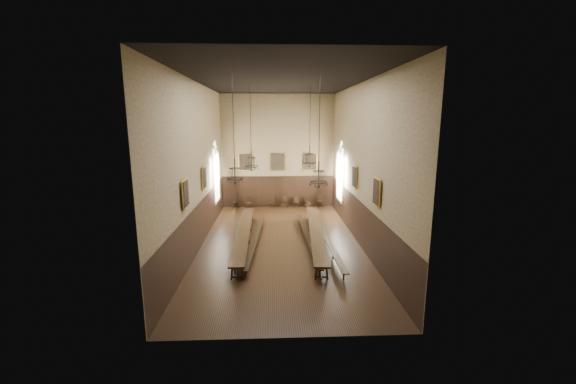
{
  "coord_description": "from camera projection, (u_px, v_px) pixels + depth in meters",
  "views": [
    {
      "loc": [
        -0.41,
        -19.29,
        6.94
      ],
      "look_at": [
        0.49,
        1.5,
        2.72
      ],
      "focal_mm": 22.0,
      "sensor_mm": 36.0,
      "label": 1
    }
  ],
  "objects": [
    {
      "name": "portrait_back_1",
      "position": [
        278.0,
        162.0,
        28.25
      ],
      "size": [
        1.1,
        0.12,
        1.4
      ],
      "color": "gold",
      "rests_on": "wall_back"
    },
    {
      "name": "floor",
      "position": [
        281.0,
        244.0,
        20.29
      ],
      "size": [
        9.0,
        18.0,
        0.02
      ],
      "primitive_type": "cube",
      "color": "black",
      "rests_on": "ground"
    },
    {
      "name": "chandelier_back_right",
      "position": [
        310.0,
        158.0,
        22.34
      ],
      "size": [
        0.88,
        0.88,
        4.85
      ],
      "color": "black",
      "rests_on": "ceiling"
    },
    {
      "name": "bench_right_inner",
      "position": [
        307.0,
        239.0,
        20.31
      ],
      "size": [
        0.58,
        9.44,
        0.42
      ],
      "rotation": [
        0.0,
        0.0,
        0.03
      ],
      "color": "black",
      "rests_on": "floor"
    },
    {
      "name": "bench_left_outer",
      "position": [
        237.0,
        239.0,
        20.28
      ],
      "size": [
        0.9,
        9.17,
        0.41
      ],
      "rotation": [
        0.0,
        0.0,
        0.07
      ],
      "color": "black",
      "rests_on": "floor"
    },
    {
      "name": "chair_4",
      "position": [
        285.0,
        204.0,
        28.58
      ],
      "size": [
        0.52,
        0.52,
        0.93
      ],
      "rotation": [
        0.0,
        0.0,
        -0.32
      ],
      "color": "black",
      "rests_on": "floor"
    },
    {
      "name": "wall_back",
      "position": [
        278.0,
        152.0,
        28.22
      ],
      "size": [
        9.0,
        0.02,
        9.0
      ],
      "primitive_type": "cube",
      "color": "#93805A",
      "rests_on": "ground"
    },
    {
      "name": "portrait_back_2",
      "position": [
        310.0,
        162.0,
        28.36
      ],
      "size": [
        1.1,
        0.12,
        1.4
      ],
      "color": "gold",
      "rests_on": "wall_back"
    },
    {
      "name": "ceiling",
      "position": [
        280.0,
        80.0,
        18.5
      ],
      "size": [
        9.0,
        18.0,
        0.02
      ],
      "primitive_type": "cube",
      "color": "black",
      "rests_on": "ground"
    },
    {
      "name": "portrait_right_0",
      "position": [
        354.0,
        177.0,
        20.72
      ],
      "size": [
        0.12,
        1.0,
        1.3
      ],
      "color": "gold",
      "rests_on": "wall_right"
    },
    {
      "name": "portrait_left_1",
      "position": [
        185.0,
        194.0,
        15.94
      ],
      "size": [
        0.12,
        1.0,
        1.3
      ],
      "color": "gold",
      "rests_on": "wall_left"
    },
    {
      "name": "portrait_left_0",
      "position": [
        204.0,
        178.0,
        20.35
      ],
      "size": [
        0.12,
        1.0,
        1.3
      ],
      "color": "gold",
      "rests_on": "wall_left"
    },
    {
      "name": "chair_1",
      "position": [
        248.0,
        205.0,
        28.45
      ],
      "size": [
        0.54,
        0.54,
        0.95
      ],
      "rotation": [
        0.0,
        0.0,
        -0.34
      ],
      "color": "black",
      "rests_on": "floor"
    },
    {
      "name": "table_right",
      "position": [
        316.0,
        237.0,
        20.23
      ],
      "size": [
        1.44,
        10.52,
        0.82
      ],
      "rotation": [
        0.0,
        0.0,
        -0.07
      ],
      "color": "black",
      "rests_on": "floor"
    },
    {
      "name": "chair_0",
      "position": [
        236.0,
        204.0,
        28.51
      ],
      "size": [
        0.48,
        0.48,
        0.96
      ],
      "rotation": [
        0.0,
        0.0,
        -0.14
      ],
      "color": "black",
      "rests_on": "floor"
    },
    {
      "name": "wainscot_panelling",
      "position": [
        281.0,
        223.0,
        20.04
      ],
      "size": [
        9.0,
        18.0,
        2.5
      ],
      "primitive_type": null,
      "color": "black",
      "rests_on": "floor"
    },
    {
      "name": "chair_7",
      "position": [
        320.0,
        203.0,
        28.78
      ],
      "size": [
        0.52,
        0.52,
        1.02
      ],
      "rotation": [
        0.0,
        0.0,
        -0.16
      ],
      "color": "black",
      "rests_on": "floor"
    },
    {
      "name": "chandelier_front_right",
      "position": [
        319.0,
        176.0,
        17.22
      ],
      "size": [
        0.86,
        0.86,
        5.19
      ],
      "color": "black",
      "rests_on": "ceiling"
    },
    {
      "name": "chandelier_front_left",
      "position": [
        235.0,
        171.0,
        16.44
      ],
      "size": [
        0.77,
        0.77,
        4.87
      ],
      "color": "black",
      "rests_on": "ceiling"
    },
    {
      "name": "chair_6",
      "position": [
        307.0,
        204.0,
        28.64
      ],
      "size": [
        0.45,
        0.45,
        0.87
      ],
      "rotation": [
        0.0,
        0.0,
        0.17
      ],
      "color": "black",
      "rests_on": "floor"
    },
    {
      "name": "chair_3",
      "position": [
        272.0,
        204.0,
        28.61
      ],
      "size": [
        0.47,
        0.47,
        0.89
      ],
      "rotation": [
        0.0,
        0.0,
        -0.22
      ],
      "color": "black",
      "rests_on": "floor"
    },
    {
      "name": "wall_front",
      "position": [
        287.0,
        203.0,
        10.57
      ],
      "size": [
        9.0,
        0.02,
        9.0
      ],
      "primitive_type": "cube",
      "color": "#93805A",
      "rests_on": "ground"
    },
    {
      "name": "bench_left_inner",
      "position": [
        256.0,
        239.0,
        20.24
      ],
      "size": [
        0.81,
        9.6,
        0.43
      ],
      "rotation": [
        0.0,
        0.0,
        -0.05
      ],
      "color": "black",
      "rests_on": "floor"
    },
    {
      "name": "wall_right",
      "position": [
        361.0,
        165.0,
        19.58
      ],
      "size": [
        0.02,
        18.0,
        9.0
      ],
      "primitive_type": "cube",
      "color": "#93805A",
      "rests_on": "ground"
    },
    {
      "name": "window_left",
      "position": [
        216.0,
        172.0,
        24.81
      ],
      "size": [
        0.2,
        2.2,
        4.6
      ],
      "primitive_type": null,
      "color": "white",
      "rests_on": "wall_left"
    },
    {
      "name": "table_left",
      "position": [
        244.0,
        237.0,
        20.18
      ],
      "size": [
        0.87,
        10.39,
        0.81
      ],
      "rotation": [
        0.0,
        0.0,
        0.01
      ],
      "color": "black",
      "rests_on": "floor"
    },
    {
      "name": "chandelier_back_left",
      "position": [
        251.0,
        161.0,
        21.84
      ],
      "size": [
        0.85,
        0.85,
        5.02
      ],
      "color": "black",
      "rests_on": "ceiling"
    },
    {
      "name": "wall_left",
      "position": [
        198.0,
        166.0,
        19.2
      ],
      "size": [
        0.02,
        18.0,
        9.0
      ],
      "primitive_type": "cube",
      "color": "#93805A",
      "rests_on": "ground"
    },
    {
      "name": "portrait_back_0",
      "position": [
        245.0,
        162.0,
        28.14
      ],
      "size": [
        1.1,
        0.12,
        1.4
      ],
      "color": "gold",
      "rests_on": "wall_back"
    },
    {
      "name": "window_right",
      "position": [
        341.0,
        171.0,
        25.18
      ],
      "size": [
        0.2,
        2.2,
        4.6
      ],
      "primitive_type": null,
      "color": "white",
      "rests_on": "wall_right"
    },
    {
      "name": "chair_5",
      "position": [
        296.0,
        204.0,
        28.66
      ],
      "size": [
        0.46,
        0.46,
        0.94
      ],
      "rotation": [
        0.0,
        0.0,
        -0.1
      ],
      "color": "black",
      "rests_on": "floor"
    },
    {
      "name": "bench_right_outer",
      "position": [
        325.0,
        237.0,
        20.44
      ],
      "size": [
        0.58,
        10.79,
        0.49
      ],
      "rotation": [
        0.0,
        0.0,
        0.02
      ],
      "color": "black",
      "rests_on": "floor"
    },
    {
      "name": "portrait_right_1",
      "position": [
        377.0,
        192.0,
        16.31
      ],
      "size": [
        0.12,
        1.0,
        1.3
      ],
      "color": "gold",
      "rests_on": "wall_right"
    }
  ]
}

